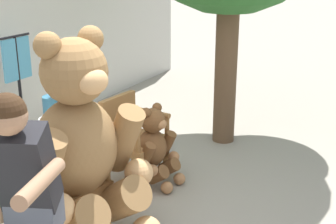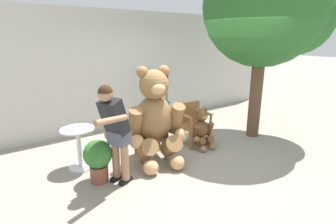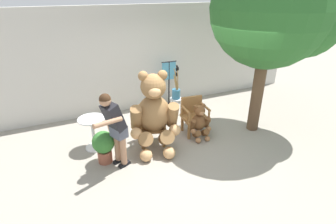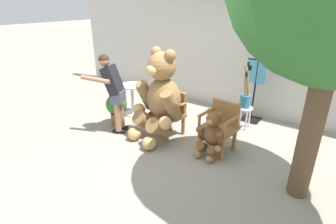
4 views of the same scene
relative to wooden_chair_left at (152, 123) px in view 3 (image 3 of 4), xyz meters
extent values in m
plane|color=gray|center=(0.52, -0.41, -0.46)|extent=(60.00, 60.00, 0.00)
cube|color=beige|center=(0.52, 1.99, 0.94)|extent=(10.00, 0.16, 2.80)
cube|color=olive|center=(-0.02, -0.06, -0.06)|extent=(0.67, 0.64, 0.07)
cylinder|color=olive|center=(-0.29, -0.21, -0.28)|extent=(0.07, 0.07, 0.37)
cylinder|color=olive|center=(0.16, -0.32, -0.28)|extent=(0.07, 0.07, 0.37)
cylinder|color=olive|center=(-0.19, 0.20, -0.28)|extent=(0.07, 0.07, 0.37)
cylinder|color=olive|center=(0.26, 0.09, -0.28)|extent=(0.07, 0.07, 0.37)
cube|color=olive|center=(0.04, 0.16, 0.19)|extent=(0.52, 0.19, 0.42)
cylinder|color=olive|center=(-0.26, 0.00, 0.20)|extent=(0.17, 0.48, 0.06)
cylinder|color=olive|center=(-0.31, -0.20, 0.09)|extent=(0.05, 0.05, 0.22)
cylinder|color=olive|center=(0.23, -0.12, 0.20)|extent=(0.17, 0.48, 0.06)
cylinder|color=olive|center=(0.18, -0.33, 0.09)|extent=(0.05, 0.05, 0.22)
cube|color=olive|center=(1.06, -0.06, -0.06)|extent=(0.60, 0.57, 0.07)
cylinder|color=olive|center=(0.81, -0.25, -0.28)|extent=(0.07, 0.07, 0.37)
cylinder|color=olive|center=(1.27, -0.29, -0.28)|extent=(0.07, 0.07, 0.37)
cylinder|color=olive|center=(0.85, 0.17, -0.28)|extent=(0.07, 0.07, 0.37)
cylinder|color=olive|center=(1.31, 0.13, -0.28)|extent=(0.07, 0.07, 0.37)
cube|color=olive|center=(1.08, 0.17, 0.19)|extent=(0.52, 0.11, 0.42)
cylinder|color=olive|center=(0.81, -0.04, 0.20)|extent=(0.10, 0.48, 0.06)
cylinder|color=olive|center=(0.79, -0.25, 0.09)|extent=(0.05, 0.05, 0.22)
cylinder|color=olive|center=(1.31, -0.08, 0.20)|extent=(0.10, 0.48, 0.06)
cylinder|color=olive|center=(1.29, -0.29, 0.09)|extent=(0.05, 0.05, 0.22)
ellipsoid|color=olive|center=(-0.02, -0.18, 0.32)|extent=(0.82, 0.75, 0.81)
sphere|color=olive|center=(-0.03, -0.22, 0.94)|extent=(0.51, 0.51, 0.51)
ellipsoid|color=tan|center=(-0.08, -0.43, 0.90)|extent=(0.28, 0.24, 0.19)
sphere|color=black|center=(-0.08, -0.43, 0.91)|extent=(0.08, 0.08, 0.08)
sphere|color=olive|center=(-0.20, -0.15, 1.16)|extent=(0.20, 0.20, 0.20)
sphere|color=olive|center=(0.17, -0.24, 1.16)|extent=(0.20, 0.20, 0.20)
cylinder|color=olive|center=(-0.41, -0.22, 0.32)|extent=(0.33, 0.49, 0.61)
sphere|color=tan|center=(-0.47, -0.37, 0.05)|extent=(0.24, 0.24, 0.24)
cylinder|color=olive|center=(0.32, -0.40, 0.32)|extent=(0.33, 0.49, 0.61)
sphere|color=tan|center=(0.30, -0.56, 0.05)|extent=(0.24, 0.24, 0.24)
cylinder|color=olive|center=(-0.30, -0.41, -0.12)|extent=(0.41, 0.56, 0.47)
sphere|color=tan|center=(-0.38, -0.64, -0.33)|extent=(0.26, 0.26, 0.26)
cylinder|color=olive|center=(0.12, -0.52, -0.12)|extent=(0.41, 0.56, 0.47)
sphere|color=tan|center=(0.08, -0.76, -0.33)|extent=(0.26, 0.26, 0.26)
ellipsoid|color=brown|center=(1.06, -0.24, -0.08)|extent=(0.36, 0.32, 0.39)
sphere|color=brown|center=(1.06, -0.26, 0.22)|extent=(0.25, 0.25, 0.25)
ellipsoid|color=#A47148|center=(1.05, -0.36, 0.20)|extent=(0.12, 0.10, 0.09)
sphere|color=black|center=(1.05, -0.36, 0.20)|extent=(0.04, 0.04, 0.04)
sphere|color=brown|center=(0.97, -0.24, 0.32)|extent=(0.10, 0.10, 0.10)
sphere|color=brown|center=(1.15, -0.26, 0.32)|extent=(0.10, 0.10, 0.10)
cylinder|color=brown|center=(0.87, -0.29, -0.08)|extent=(0.13, 0.23, 0.29)
sphere|color=#A47148|center=(0.86, -0.37, -0.21)|extent=(0.12, 0.12, 0.12)
cylinder|color=brown|center=(1.24, -0.32, -0.08)|extent=(0.13, 0.23, 0.29)
sphere|color=#A47148|center=(1.24, -0.40, -0.21)|extent=(0.12, 0.12, 0.12)
cylinder|color=brown|center=(0.94, -0.37, -0.30)|extent=(0.16, 0.25, 0.23)
sphere|color=#A47148|center=(0.92, -0.49, -0.40)|extent=(0.12, 0.12, 0.12)
cylinder|color=brown|center=(1.15, -0.39, -0.30)|extent=(0.16, 0.25, 0.23)
sphere|color=#A47148|center=(1.15, -0.51, -0.40)|extent=(0.12, 0.12, 0.12)
cube|color=black|center=(-0.89, -0.46, -0.43)|extent=(0.26, 0.18, 0.06)
cylinder|color=#A37556|center=(-0.89, -0.46, 0.01)|extent=(0.12, 0.12, 0.82)
cube|color=black|center=(-0.82, -0.62, -0.43)|extent=(0.26, 0.18, 0.06)
cylinder|color=#A37556|center=(-0.82, -0.62, 0.01)|extent=(0.12, 0.12, 0.82)
cube|color=#4C5160|center=(-0.86, -0.54, 0.29)|extent=(0.32, 0.36, 0.24)
cube|color=black|center=(-0.94, -0.57, 0.61)|extent=(0.46, 0.44, 0.58)
sphere|color=#A37556|center=(-1.06, -0.63, 0.98)|extent=(0.21, 0.21, 0.21)
sphere|color=#382314|center=(-1.06, -0.63, 1.00)|extent=(0.21, 0.21, 0.21)
cylinder|color=#A37556|center=(-1.09, -0.85, 0.66)|extent=(0.55, 0.30, 0.15)
cylinder|color=#A37556|center=(-1.01, -0.40, 0.49)|extent=(0.18, 0.14, 0.51)
cylinder|color=white|center=(1.11, 1.07, -0.02)|extent=(0.34, 0.34, 0.03)
cylinder|color=white|center=(1.21, 1.17, -0.25)|extent=(0.04, 0.04, 0.43)
cylinder|color=white|center=(1.01, 1.17, -0.25)|extent=(0.04, 0.04, 0.43)
cylinder|color=white|center=(1.21, 0.97, -0.25)|extent=(0.04, 0.04, 0.43)
cylinder|color=white|center=(1.01, 0.97, -0.25)|extent=(0.04, 0.04, 0.43)
cylinder|color=teal|center=(1.11, 1.07, 0.13)|extent=(0.22, 0.22, 0.26)
cylinder|color=#997A47|center=(1.10, 1.02, 0.46)|extent=(0.16, 0.05, 0.77)
cylinder|color=black|center=(1.10, 1.02, 0.89)|extent=(0.06, 0.05, 0.09)
cylinder|color=#997A47|center=(1.09, 1.02, 0.36)|extent=(0.10, 0.05, 0.57)
cylinder|color=black|center=(1.09, 1.02, 0.68)|extent=(0.05, 0.05, 0.09)
cylinder|color=#997A47|center=(1.14, 1.05, 0.43)|extent=(0.09, 0.10, 0.71)
cylinder|color=black|center=(1.14, 1.05, 0.83)|extent=(0.05, 0.05, 0.09)
cylinder|color=#997A47|center=(1.08, 1.05, 0.37)|extent=(0.10, 0.10, 0.58)
cylinder|color=black|center=(1.08, 1.05, 0.71)|extent=(0.05, 0.05, 0.09)
cylinder|color=#997A47|center=(1.12, 1.07, 0.42)|extent=(0.14, 0.10, 0.68)
cylinder|color=black|center=(1.12, 1.07, 0.80)|extent=(0.06, 0.05, 0.09)
cylinder|color=silver|center=(-1.24, 0.26, 0.24)|extent=(0.56, 0.56, 0.03)
cylinder|color=silver|center=(-1.24, 0.26, -0.12)|extent=(0.07, 0.07, 0.69)
cylinder|color=silver|center=(-1.24, 0.26, -0.45)|extent=(0.40, 0.40, 0.03)
cylinder|color=brown|center=(2.48, -0.45, 0.60)|extent=(0.27, 0.27, 2.12)
sphere|color=#286028|center=(2.48, -0.45, 2.33)|extent=(2.48, 2.48, 2.48)
sphere|color=#286028|center=(3.10, -0.82, 2.09)|extent=(1.49, 1.49, 1.49)
cylinder|color=brown|center=(-1.14, -0.34, -0.33)|extent=(0.28, 0.28, 0.26)
sphere|color=#33702D|center=(-1.14, -0.34, 0.00)|extent=(0.44, 0.44, 0.44)
cube|color=black|center=(1.12, 1.56, -0.45)|extent=(0.40, 0.40, 0.02)
cylinder|color=black|center=(1.12, 1.56, 0.21)|extent=(0.04, 0.04, 1.35)
cylinder|color=black|center=(1.12, 1.56, 0.89)|extent=(0.44, 0.03, 0.03)
cube|color=#4C99BF|center=(1.12, 1.56, 0.63)|extent=(0.40, 0.03, 0.48)
camera|label=1|loc=(-2.67, -2.43, 1.77)|focal=50.00mm
camera|label=2|loc=(-2.38, -3.95, 1.71)|focal=28.00mm
camera|label=3|loc=(-1.76, -4.81, 2.72)|focal=28.00mm
camera|label=4|loc=(2.73, -3.87, 2.01)|focal=28.00mm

